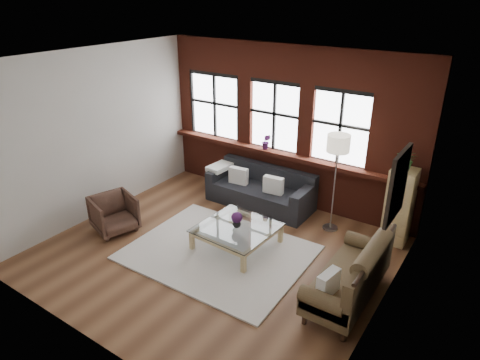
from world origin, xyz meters
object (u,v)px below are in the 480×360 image
Objects in this scene: dark_sofa at (260,188)px; vintage_settee at (349,271)px; armchair at (114,214)px; drawer_chest at (399,206)px; floor_lamp at (335,180)px; coffee_table at (237,237)px; vase at (237,223)px.

dark_sofa is 1.19× the size of vintage_settee.
armchair is at bearing -125.75° from dark_sofa.
floor_lamp reaches higher than drawer_chest.
vase is at bearing 0.00° from coffee_table.
armchair is (-4.28, -0.55, -0.15)m from vintage_settee.
dark_sofa is at bearing 144.99° from vintage_settee.
coffee_table is (0.50, -1.57, -0.20)m from dark_sofa.
drawer_chest reaches higher than armchair.
drawer_chest is 0.69× the size of floor_lamp.
vintage_settee is 2.46× the size of armchair.
vintage_settee is 12.22× the size of vase.
dark_sofa is 2.73m from drawer_chest.
dark_sofa is at bearing 107.54° from vase.
coffee_table is (-2.09, 0.24, -0.30)m from vintage_settee.
dark_sofa is 1.71m from floor_lamp.
drawer_chest is at bearing -42.05° from armchair.
floor_lamp is (1.60, -0.08, 0.60)m from dark_sofa.
vintage_settee is at bearing -6.53° from coffee_table.
armchair is 0.61× the size of coffee_table.
coffee_table is at bearing -72.46° from dark_sofa.
vase is (2.20, 0.79, 0.13)m from armchair.
vintage_settee is at bearing -35.01° from dark_sofa.
dark_sofa is 1.58× the size of drawer_chest.
dark_sofa is 3.15m from vintage_settee.
dark_sofa is 1.65m from vase.
dark_sofa is at bearing -17.61° from armchair.
floor_lamp reaches higher than vase.
vintage_settee is 4.32m from armchair.
floor_lamp is at bearing 119.53° from vintage_settee.
floor_lamp is (-0.98, 1.73, 0.51)m from vintage_settee.
dark_sofa is 1.09× the size of floor_lamp.
vintage_settee reaches higher than armchair.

